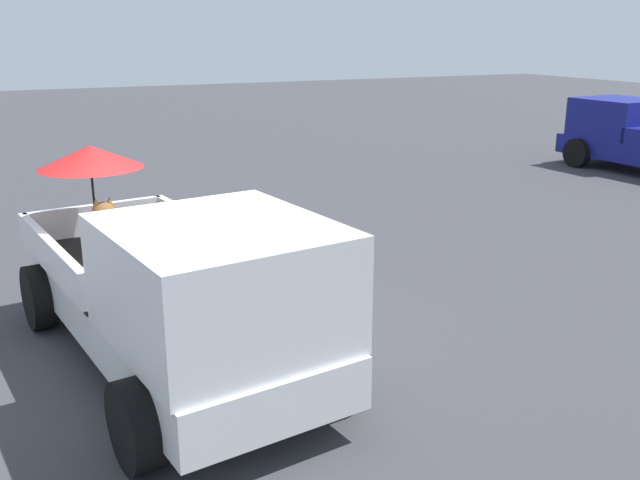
{
  "coord_description": "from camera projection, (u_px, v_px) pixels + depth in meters",
  "views": [
    {
      "loc": [
        7.17,
        -1.56,
        3.54
      ],
      "look_at": [
        -0.2,
        1.94,
        1.1
      ],
      "focal_mm": 39.52,
      "sensor_mm": 36.0,
      "label": 1
    }
  ],
  "objects": [
    {
      "name": "pickup_truck_main",
      "position": [
        179.0,
        290.0,
        7.26
      ],
      "size": [
        5.26,
        2.81,
        2.2
      ],
      "rotation": [
        0.0,
        0.0,
        0.14
      ],
      "color": "black",
      "rests_on": "ground"
    },
    {
      "name": "ground_plane",
      "position": [
        171.0,
        360.0,
        7.86
      ],
      "size": [
        80.0,
        80.0,
        0.0
      ],
      "primitive_type": "plane",
      "color": "#38383D"
    }
  ]
}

